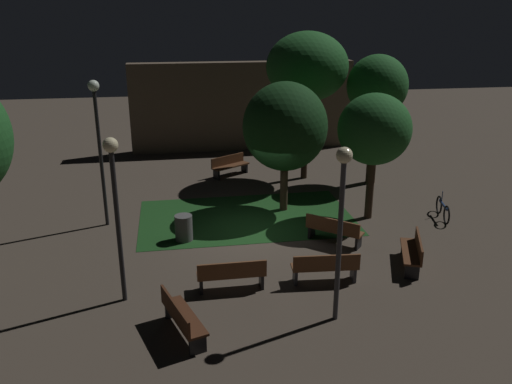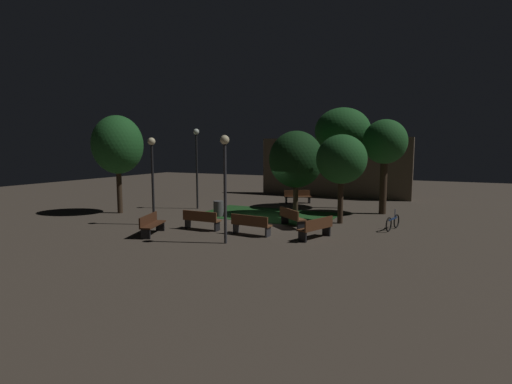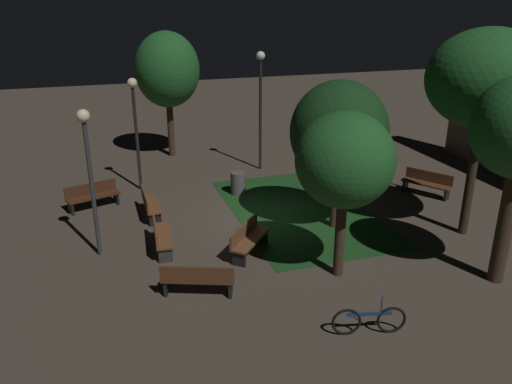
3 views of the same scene
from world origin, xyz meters
TOP-DOWN VIEW (x-y plane):
  - ground_plane at (0.00, 0.00)m, footprint 60.00×60.00m
  - grass_lawn at (-0.14, 1.33)m, footprint 7.47×4.52m
  - bench_front_right at (-1.27, -3.67)m, footprint 1.80×0.49m
  - bench_path_side at (1.26, -3.67)m, footprint 1.83×0.61m
  - bench_back_row at (-0.13, 6.40)m, footprint 1.78×1.37m
  - bench_near_trees at (4.02, -3.15)m, footprint 1.09×1.85m
  - bench_corner at (2.25, -1.29)m, footprint 1.67×1.55m
  - bench_lawn_edge at (-2.63, -5.46)m, footprint 1.02×1.86m
  - tree_right_canopy at (1.33, 1.87)m, footprint 2.99×2.99m
  - tree_lawn_side at (3.04, 5.50)m, footprint 3.38×3.38m
  - tree_back_right at (-8.07, -1.81)m, footprint 2.84×2.84m
  - tree_tall_center at (4.13, 0.62)m, footprint 2.47×2.47m
  - lamp_post_path_center at (-4.95, 1.47)m, footprint 0.36×0.36m
  - lamp_post_plaza_east at (-4.01, -3.68)m, footprint 0.36×0.36m
  - lamp_post_plaza_west at (1.01, -5.39)m, footprint 0.36×0.36m
  - trash_bin at (-2.39, -0.26)m, footprint 0.56×0.56m
  - bicycle at (6.67, 0.09)m, footprint 0.45×1.63m

SIDE VIEW (x-z plane):
  - ground_plane at x=0.00m, z-range 0.00..0.00m
  - grass_lawn at x=-0.14m, z-range 0.00..0.01m
  - bicycle at x=6.67m, z-range -0.12..0.81m
  - trash_bin at x=-2.39m, z-range 0.00..0.85m
  - bench_front_right at x=-1.27m, z-range 0.04..0.92m
  - bench_path_side at x=1.26m, z-range 0.04..0.92m
  - bench_back_row at x=-0.13m, z-range 0.04..0.92m
  - bench_near_trees at x=4.02m, z-range 0.04..0.92m
  - bench_corner at x=2.25m, z-range 0.04..0.92m
  - bench_lawn_edge at x=-2.63m, z-range 0.04..0.92m
  - lamp_post_plaza_west at x=1.01m, z-range 0.79..5.01m
  - lamp_post_plaza_east at x=-4.01m, z-range 0.79..5.02m
  - tree_right_canopy at x=1.33m, z-range 0.76..5.44m
  - tree_tall_center at x=4.13m, z-range 0.97..5.37m
  - lamp_post_path_center at x=-4.95m, z-range 0.85..5.75m
  - tree_back_right at x=-8.07m, z-range 1.12..6.69m
  - tree_lawn_side at x=3.04m, z-range 1.66..7.85m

